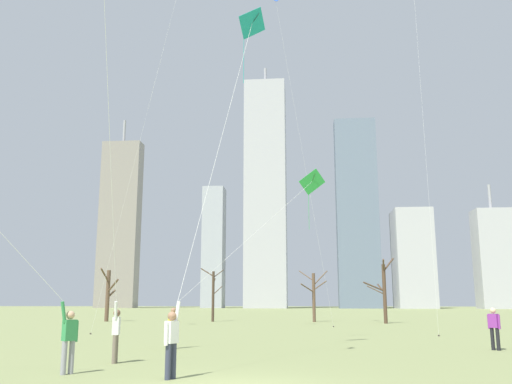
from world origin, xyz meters
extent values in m
cylinder|color=#33384C|center=(-1.72, 1.25, 0.42)|extent=(0.14, 0.14, 0.85)
cylinder|color=#33384C|center=(-1.64, 1.45, 0.42)|extent=(0.14, 0.14, 0.85)
cube|color=white|center=(-1.68, 1.35, 1.12)|extent=(0.32, 0.39, 0.54)
sphere|color=#9E7051|center=(-1.68, 1.35, 1.51)|extent=(0.22, 0.22, 0.22)
cylinder|color=white|center=(-1.76, 1.16, 1.09)|extent=(0.09, 0.09, 0.55)
cylinder|color=white|center=(-1.60, 1.54, 1.59)|extent=(0.16, 0.22, 0.56)
cube|color=teal|center=(-0.32, 7.80, 12.88)|extent=(0.97, 1.17, 1.33)
cylinder|color=black|center=(-0.32, 7.80, 12.88)|extent=(0.59, 0.14, 0.80)
cylinder|color=teal|center=(-0.66, 7.87, 11.39)|extent=(0.02, 0.02, 2.06)
cylinder|color=silver|center=(-0.96, 4.67, 7.37)|extent=(1.29, 6.27, 11.04)
cylinder|color=gray|center=(-4.53, 2.10, 0.42)|extent=(0.14, 0.14, 0.85)
cylinder|color=gray|center=(-4.65, 1.92, 0.42)|extent=(0.14, 0.14, 0.85)
cube|color=#338C4C|center=(-4.59, 2.01, 1.12)|extent=(0.36, 0.39, 0.54)
sphere|color=tan|center=(-4.59, 2.01, 1.51)|extent=(0.22, 0.22, 0.22)
cylinder|color=#338C4C|center=(-4.47, 2.18, 1.09)|extent=(0.09, 0.09, 0.55)
cylinder|color=#338C4C|center=(-4.71, 1.83, 1.59)|extent=(0.19, 0.22, 0.56)
cylinder|color=#726656|center=(-4.27, 4.77, 0.42)|extent=(0.14, 0.14, 0.85)
cylinder|color=#726656|center=(-4.23, 4.56, 0.42)|extent=(0.14, 0.14, 0.85)
cube|color=white|center=(-4.25, 4.67, 1.12)|extent=(0.25, 0.37, 0.54)
sphere|color=brown|center=(-4.25, 4.67, 1.51)|extent=(0.22, 0.22, 0.22)
cylinder|color=white|center=(-4.28, 4.87, 1.09)|extent=(0.09, 0.09, 0.55)
cylinder|color=white|center=(-4.22, 4.46, 1.59)|extent=(0.12, 0.21, 0.56)
cylinder|color=black|center=(-3.80, 9.85, 0.42)|extent=(0.14, 0.14, 0.85)
cylinder|color=black|center=(-3.65, 10.02, 0.42)|extent=(0.14, 0.14, 0.85)
cube|color=yellow|center=(-3.72, 9.93, 1.12)|extent=(0.37, 0.39, 0.54)
sphere|color=#9E7051|center=(-3.72, 9.93, 1.51)|extent=(0.22, 0.22, 0.22)
cylinder|color=yellow|center=(-3.86, 9.78, 1.09)|extent=(0.09, 0.09, 0.55)
cylinder|color=yellow|center=(-3.58, 10.09, 1.59)|extent=(0.20, 0.21, 0.56)
cube|color=green|center=(2.06, 15.05, 7.87)|extent=(1.37, 0.44, 1.31)
cylinder|color=black|center=(2.06, 15.05, 7.87)|extent=(0.34, 0.39, 0.80)
cylinder|color=green|center=(1.87, 15.27, 6.42)|extent=(0.02, 0.02, 1.95)
cylinder|color=silver|center=(-0.76, 12.57, 4.86)|extent=(5.66, 4.97, 6.04)
cylinder|color=black|center=(8.89, 10.44, 0.42)|extent=(0.14, 0.14, 0.85)
cylinder|color=black|center=(9.05, 10.29, 0.42)|extent=(0.14, 0.14, 0.85)
cube|color=purple|center=(8.97, 10.36, 1.12)|extent=(0.38, 0.38, 0.54)
sphere|color=beige|center=(8.97, 10.36, 1.51)|extent=(0.22, 0.22, 0.22)
cylinder|color=purple|center=(8.82, 10.51, 1.09)|extent=(0.09, 0.09, 0.55)
cylinder|color=purple|center=(9.12, 10.21, 1.09)|extent=(0.09, 0.09, 0.55)
cylinder|color=silver|center=(9.49, 22.55, 14.24)|extent=(1.35, 6.97, 28.41)
cylinder|color=#3F3833|center=(8.82, 19.07, 0.04)|extent=(0.10, 0.10, 0.08)
cylinder|color=silver|center=(1.62, 28.37, 12.89)|extent=(4.06, 2.30, 25.70)
cylinder|color=#3F3833|center=(3.64, 29.51, 0.04)|extent=(0.10, 0.10, 0.08)
cylinder|color=silver|center=(-8.50, 19.61, 11.82)|extent=(4.55, 1.08, 23.56)
cylinder|color=#3F3833|center=(-10.77, 19.08, 0.04)|extent=(0.10, 0.10, 0.08)
cylinder|color=brown|center=(2.37, 39.63, 2.23)|extent=(0.29, 0.29, 4.46)
cylinder|color=brown|center=(1.78, 38.81, 3.07)|extent=(1.29, 1.74, 0.82)
cylinder|color=brown|center=(1.70, 40.22, 4.26)|extent=(1.44, 1.28, 1.07)
cylinder|color=brown|center=(2.32, 40.10, 3.59)|extent=(0.21, 1.01, 0.79)
cylinder|color=brown|center=(2.97, 39.51, 3.33)|extent=(1.28, 0.35, 0.90)
cylinder|color=brown|center=(3.03, 39.90, 4.03)|extent=(1.43, 0.67, 1.44)
cylinder|color=#4C3828|center=(8.44, 36.53, 2.53)|extent=(0.31, 0.31, 5.05)
cylinder|color=#4C3828|center=(8.95, 36.95, 5.04)|extent=(1.18, 1.04, 1.27)
cylinder|color=#4C3828|center=(7.52, 36.24, 3.12)|extent=(1.92, 0.71, 0.87)
cylinder|color=#4C3828|center=(8.27, 37.31, 2.99)|extent=(0.49, 1.65, 0.86)
cylinder|color=#4C3828|center=(8.37, 35.93, 4.97)|extent=(0.29, 1.29, 0.98)
cylinder|color=#4C3828|center=(7.79, 37.29, 2.85)|extent=(1.39, 1.62, 0.85)
cylinder|color=#423326|center=(-7.11, 39.51, 2.34)|extent=(0.25, 0.25, 4.67)
cylinder|color=#423326|center=(-6.70, 40.00, 4.48)|extent=(0.92, 1.06, 0.83)
cylinder|color=#423326|center=(-6.70, 39.64, 2.88)|extent=(0.89, 0.35, 0.83)
cylinder|color=#423326|center=(-7.10, 40.02, 3.74)|extent=(0.09, 1.07, 0.67)
cylinder|color=#423326|center=(-7.79, 39.91, 4.61)|extent=(1.46, 0.93, 0.89)
cylinder|color=brown|center=(-17.25, 39.14, 2.41)|extent=(0.38, 0.38, 4.81)
cylinder|color=brown|center=(-16.97, 39.40, 2.58)|extent=(0.77, 0.74, 0.87)
cylinder|color=brown|center=(-17.39, 38.46, 4.32)|extent=(0.46, 1.50, 1.32)
cylinder|color=brown|center=(-16.57, 38.55, 3.33)|extent=(1.55, 1.39, 1.24)
cube|color=gray|center=(-54.20, 146.68, 25.13)|extent=(11.77, 5.36, 50.26)
cylinder|color=#99999E|center=(-54.20, 146.68, 53.97)|extent=(0.80, 0.80, 7.43)
cube|color=#B2B2B7|center=(50.82, 134.98, 12.84)|extent=(9.44, 7.27, 25.67)
cylinder|color=#99999E|center=(50.82, 134.98, 29.06)|extent=(0.80, 0.80, 6.77)
cube|color=slate|center=(16.30, 140.01, 26.52)|extent=(11.52, 5.52, 53.05)
cube|color=#9EA3AD|center=(-25.29, 146.60, 17.67)|extent=(6.16, 7.03, 35.34)
cube|color=#B2B2B7|center=(-9.51, 142.44, 32.88)|extent=(11.83, 10.95, 65.76)
cylinder|color=#99999E|center=(-9.51, 142.44, 68.61)|extent=(0.80, 0.80, 5.70)
cube|color=#B2B2B7|center=(30.81, 139.63, 13.29)|extent=(9.97, 11.60, 26.58)
camera|label=1|loc=(1.66, -12.30, 1.87)|focal=38.23mm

